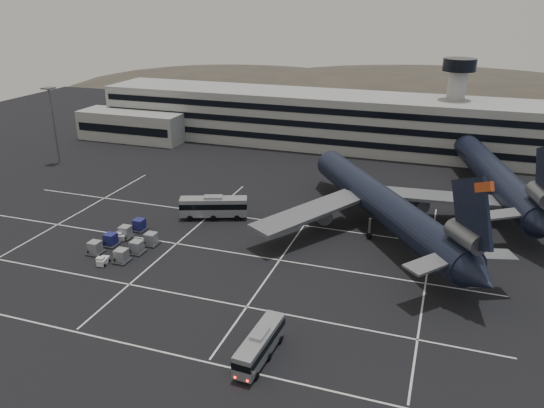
% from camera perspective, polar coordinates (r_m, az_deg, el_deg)
% --- Properties ---
extents(ground, '(260.00, 260.00, 0.00)m').
position_cam_1_polar(ground, '(83.76, -7.91, -5.97)').
color(ground, black).
rests_on(ground, ground).
extents(lane_markings, '(90.00, 55.62, 0.01)m').
position_cam_1_polar(lane_markings, '(83.94, -7.11, -5.85)').
color(lane_markings, silver).
rests_on(lane_markings, ground).
extents(terminal, '(125.00, 26.00, 24.00)m').
position_cam_1_polar(terminal, '(145.45, 3.52, 9.09)').
color(terminal, gray).
rests_on(terminal, ground).
extents(hills, '(352.00, 180.00, 44.00)m').
position_cam_1_polar(hills, '(241.71, 14.72, 8.91)').
color(hills, '#38332B').
rests_on(hills, ground).
extents(lightpole_left, '(2.40, 2.40, 18.28)m').
position_cam_1_polar(lightpole_left, '(137.50, -22.57, 8.84)').
color(lightpole_left, slate).
rests_on(lightpole_left, ground).
extents(trijet_main, '(40.09, 50.08, 18.08)m').
position_cam_1_polar(trijet_main, '(91.86, 11.98, -0.08)').
color(trijet_main, black).
rests_on(trijet_main, ground).
extents(trijet_far, '(22.75, 57.04, 18.08)m').
position_cam_1_polar(trijet_far, '(113.19, 22.87, 2.92)').
color(trijet_far, black).
rests_on(trijet_far, ground).
extents(bus_near, '(3.02, 10.08, 3.51)m').
position_cam_1_polar(bus_near, '(61.70, -1.31, -14.79)').
color(bus_near, '#919499').
rests_on(bus_near, ground).
extents(bus_far, '(12.48, 6.88, 4.33)m').
position_cam_1_polar(bus_far, '(97.58, -6.29, -0.23)').
color(bus_far, '#919499').
rests_on(bus_far, ground).
extents(tug_a, '(1.63, 2.35, 1.39)m').
position_cam_1_polar(tug_a, '(85.34, -17.73, -5.85)').
color(tug_a, silver).
rests_on(tug_a, ground).
extents(tug_b, '(2.10, 2.46, 1.36)m').
position_cam_1_polar(tug_b, '(92.83, -15.87, -3.34)').
color(tug_b, silver).
rests_on(tug_b, ground).
extents(uld_cluster, '(9.34, 13.88, 2.10)m').
position_cam_1_polar(uld_cluster, '(89.98, -15.43, -3.82)').
color(uld_cluster, '#2D2D30').
rests_on(uld_cluster, ground).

